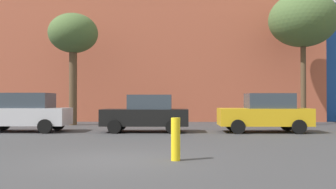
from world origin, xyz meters
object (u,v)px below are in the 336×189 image
at_px(parked_car_1, 25,112).
at_px(parked_car_3, 265,113).
at_px(parked_car_2, 146,114).
at_px(bollard_yellow_0, 176,139).
at_px(bare_tree_0, 303,20).
at_px(bare_tree_1, 73,36).

distance_m(parked_car_1, parked_car_3, 11.77).
relative_size(parked_car_1, parked_car_2, 1.05).
relative_size(parked_car_1, bollard_yellow_0, 3.97).
bearing_deg(parked_car_2, bare_tree_0, -149.72).
relative_size(parked_car_2, bollard_yellow_0, 3.78).
distance_m(parked_car_2, bare_tree_1, 8.53).
bearing_deg(bare_tree_0, bollard_yellow_0, -119.26).
height_order(parked_car_1, parked_car_3, parked_car_1).
distance_m(parked_car_1, bare_tree_0, 17.31).
bearing_deg(bollard_yellow_0, parked_car_3, 63.67).
relative_size(parked_car_1, bare_tree_0, 0.53).
bearing_deg(parked_car_1, bare_tree_0, -160.36).
relative_size(bare_tree_1, bollard_yellow_0, 6.29).
bearing_deg(bollard_yellow_0, bare_tree_1, 115.00).
bearing_deg(bare_tree_1, parked_car_1, -101.16).
height_order(parked_car_3, bare_tree_1, bare_tree_1).
xyz_separation_m(bare_tree_0, bollard_yellow_0, (-7.98, -14.23, -6.02)).
xyz_separation_m(parked_car_2, parked_car_3, (5.77, 0.00, 0.03)).
height_order(parked_car_1, bare_tree_0, bare_tree_0).
relative_size(parked_car_3, bare_tree_1, 0.62).
height_order(parked_car_1, parked_car_2, parked_car_1).
xyz_separation_m(parked_car_2, bare_tree_1, (-4.99, 5.09, 4.69)).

